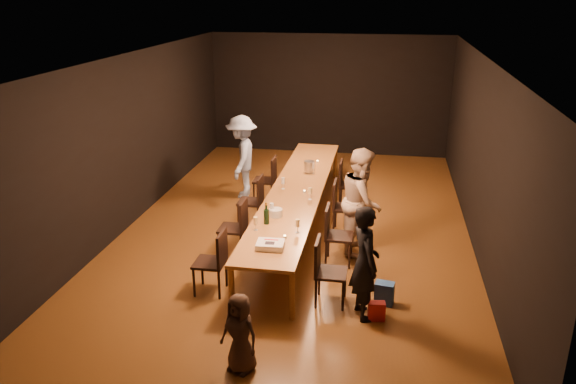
% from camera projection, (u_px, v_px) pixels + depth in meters
% --- Properties ---
extents(ground, '(10.00, 10.00, 0.00)m').
position_uv_depth(ground, '(297.00, 228.00, 10.05)').
color(ground, '#402310').
rests_on(ground, ground).
extents(room_shell, '(6.04, 10.04, 3.02)m').
position_uv_depth(room_shell, '(298.00, 114.00, 9.33)').
color(room_shell, black).
rests_on(room_shell, ground).
extents(table, '(0.90, 6.00, 0.75)m').
position_uv_depth(table, '(297.00, 191.00, 9.81)').
color(table, brown).
rests_on(table, ground).
extents(chair_right_0, '(0.42, 0.42, 0.93)m').
position_uv_depth(chair_right_0, '(331.00, 272.00, 7.53)').
color(chair_right_0, black).
rests_on(chair_right_0, ground).
extents(chair_right_1, '(0.42, 0.42, 0.93)m').
position_uv_depth(chair_right_1, '(339.00, 235.00, 8.64)').
color(chair_right_1, black).
rests_on(chair_right_1, ground).
extents(chair_right_2, '(0.42, 0.42, 0.93)m').
position_uv_depth(chair_right_2, '(345.00, 207.00, 9.75)').
color(chair_right_2, black).
rests_on(chair_right_2, ground).
extents(chair_right_3, '(0.42, 0.42, 0.93)m').
position_uv_depth(chair_right_3, '(350.00, 185.00, 10.86)').
color(chair_right_3, black).
rests_on(chair_right_3, ground).
extents(chair_left_0, '(0.42, 0.42, 0.93)m').
position_uv_depth(chair_left_0, '(210.00, 262.00, 7.81)').
color(chair_left_0, black).
rests_on(chair_left_0, ground).
extents(chair_left_1, '(0.42, 0.42, 0.93)m').
position_uv_depth(chair_left_1, '(232.00, 228.00, 8.92)').
color(chair_left_1, black).
rests_on(chair_left_1, ground).
extents(chair_left_2, '(0.42, 0.42, 0.93)m').
position_uv_depth(chair_left_2, '(250.00, 201.00, 10.03)').
color(chair_left_2, black).
rests_on(chair_left_2, ground).
extents(chair_left_3, '(0.42, 0.42, 0.93)m').
position_uv_depth(chair_left_3, '(264.00, 180.00, 11.14)').
color(chair_left_3, black).
rests_on(chair_left_3, ground).
extents(woman_birthday, '(0.55, 0.66, 1.54)m').
position_uv_depth(woman_birthday, '(365.00, 263.00, 7.13)').
color(woman_birthday, black).
rests_on(woman_birthday, ground).
extents(woman_tan, '(0.68, 0.86, 1.72)m').
position_uv_depth(woman_tan, '(362.00, 201.00, 8.94)').
color(woman_tan, beige).
rests_on(woman_tan, ground).
extents(man_blue, '(0.72, 1.14, 1.68)m').
position_uv_depth(man_blue, '(242.00, 157.00, 11.32)').
color(man_blue, '#88A3D2').
rests_on(man_blue, ground).
extents(child, '(0.54, 0.45, 0.95)m').
position_uv_depth(child, '(240.00, 333.00, 6.19)').
color(child, '#392920').
rests_on(child, ground).
extents(gift_bag_red, '(0.23, 0.15, 0.26)m').
position_uv_depth(gift_bag_red, '(377.00, 311.00, 7.24)').
color(gift_bag_red, red).
rests_on(gift_bag_red, ground).
extents(gift_bag_blue, '(0.28, 0.21, 0.32)m').
position_uv_depth(gift_bag_blue, '(384.00, 293.00, 7.60)').
color(gift_bag_blue, '#2654A8').
rests_on(gift_bag_blue, ground).
extents(birthday_cake, '(0.38, 0.31, 0.09)m').
position_uv_depth(birthday_cake, '(270.00, 245.00, 7.56)').
color(birthday_cake, white).
rests_on(birthday_cake, table).
extents(plate_stack, '(0.21, 0.21, 0.12)m').
position_uv_depth(plate_stack, '(276.00, 213.00, 8.60)').
color(plate_stack, silver).
rests_on(plate_stack, table).
extents(champagne_bottle, '(0.10, 0.10, 0.34)m').
position_uv_depth(champagne_bottle, '(266.00, 213.00, 8.29)').
color(champagne_bottle, black).
rests_on(champagne_bottle, table).
extents(ice_bucket, '(0.24, 0.24, 0.22)m').
position_uv_depth(ice_bucket, '(309.00, 167.00, 10.63)').
color(ice_bucket, silver).
rests_on(ice_bucket, table).
extents(wineglass_0, '(0.06, 0.06, 0.21)m').
position_uv_depth(wineglass_0, '(256.00, 224.00, 8.09)').
color(wineglass_0, beige).
rests_on(wineglass_0, table).
extents(wineglass_1, '(0.06, 0.06, 0.21)m').
position_uv_depth(wineglass_1, '(297.00, 226.00, 8.01)').
color(wineglass_1, beige).
rests_on(wineglass_1, table).
extents(wineglass_2, '(0.06, 0.06, 0.21)m').
position_uv_depth(wineglass_2, '(272.00, 209.00, 8.61)').
color(wineglass_2, silver).
rests_on(wineglass_2, table).
extents(wineglass_3, '(0.06, 0.06, 0.21)m').
position_uv_depth(wineglass_3, '(310.00, 194.00, 9.26)').
color(wineglass_3, beige).
rests_on(wineglass_3, table).
extents(wineglass_4, '(0.06, 0.06, 0.21)m').
position_uv_depth(wineglass_4, '(283.00, 183.00, 9.75)').
color(wineglass_4, silver).
rests_on(wineglass_4, table).
extents(wineglass_5, '(0.06, 0.06, 0.21)m').
position_uv_depth(wineglass_5, '(313.00, 168.00, 10.57)').
color(wineglass_5, silver).
rests_on(wineglass_5, table).
extents(tealight_near, '(0.05, 0.05, 0.03)m').
position_uv_depth(tealight_near, '(285.00, 237.00, 7.87)').
color(tealight_near, '#B2B7B2').
rests_on(tealight_near, table).
extents(tealight_mid, '(0.05, 0.05, 0.03)m').
position_uv_depth(tealight_mid, '(304.00, 192.00, 9.61)').
color(tealight_mid, '#B2B7B2').
rests_on(tealight_mid, table).
extents(tealight_far, '(0.05, 0.05, 0.03)m').
position_uv_depth(tealight_far, '(317.00, 162.00, 11.27)').
color(tealight_far, '#B2B7B2').
rests_on(tealight_far, table).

